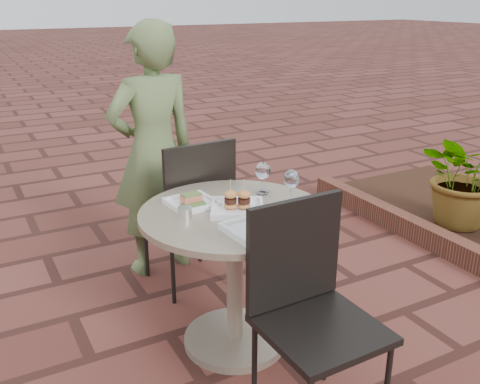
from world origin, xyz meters
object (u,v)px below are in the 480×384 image
chair_far (193,203)px  diner (153,152)px  plate_salmon (191,202)px  chair_near (308,296)px  plate_sliders (237,205)px  cafe_table (235,258)px  plate_tuna (258,229)px

chair_far → diner: size_ratio=0.60×
plate_salmon → chair_near: bearing=-74.8°
diner → plate_sliders: 0.97m
cafe_table → chair_far: (0.05, 0.61, 0.07)m
plate_sliders → plate_tuna: bearing=-98.7°
chair_far → plate_tuna: bearing=80.9°
cafe_table → plate_tuna: (-0.03, -0.26, 0.26)m
chair_far → plate_salmon: (-0.19, -0.44, 0.20)m
chair_near → diner: size_ratio=0.60×
plate_salmon → plate_tuna: bearing=-74.3°
plate_sliders → plate_tuna: plate_sliders is taller
plate_salmon → diner: bearing=83.3°
chair_far → chair_near: size_ratio=1.00×
chair_far → chair_near: (-0.00, -1.16, 0.00)m
chair_near → plate_tuna: size_ratio=3.46×
chair_near → plate_tuna: (-0.07, 0.28, 0.20)m
cafe_table → chair_near: bearing=-85.3°
cafe_table → plate_sliders: 0.28m
diner → plate_salmon: 0.80m
cafe_table → plate_salmon: 0.34m
cafe_table → plate_salmon: bearing=131.9°
diner → chair_near: bearing=88.4°
diner → plate_sliders: bearing=88.5°
plate_tuna → chair_near: bearing=-75.7°
chair_far → plate_sliders: size_ratio=2.83×
chair_far → diner: 0.43m
plate_sliders → plate_tuna: 0.26m
plate_salmon → plate_sliders: bearing=-46.7°
cafe_table → plate_sliders: (0.01, -0.01, 0.28)m
chair_near → plate_salmon: size_ratio=4.03×
cafe_table → plate_salmon: plate_salmon is taller
diner → plate_salmon: size_ratio=6.77×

